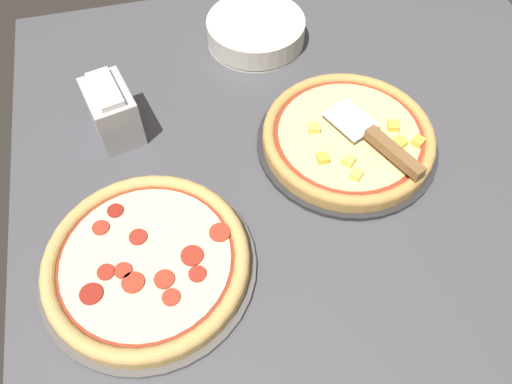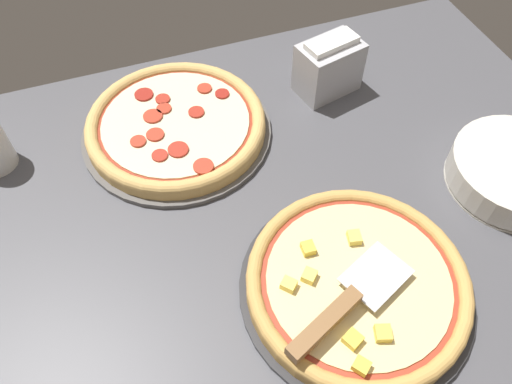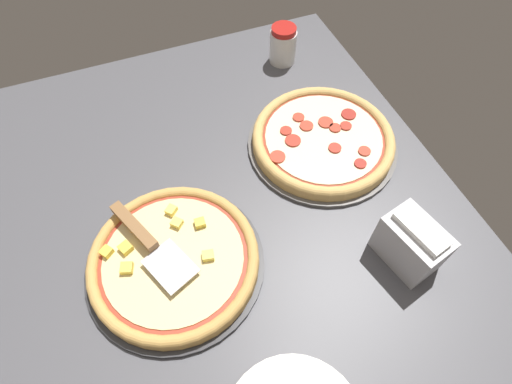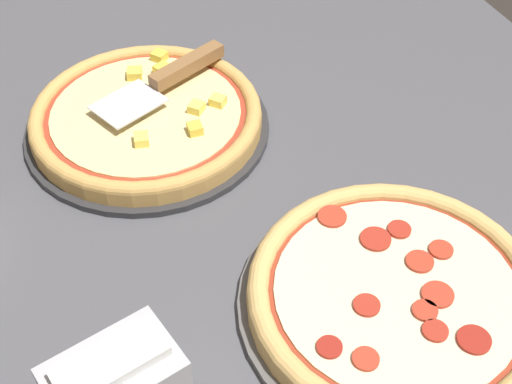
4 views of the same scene
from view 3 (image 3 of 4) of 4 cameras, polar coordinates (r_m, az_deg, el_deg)
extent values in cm
cube|color=#4C4C51|center=(85.15, -9.33, -6.92)|extent=(122.35, 118.13, 3.60)
cylinder|color=#2D2D30|center=(80.89, -11.38, -10.06)|extent=(34.80, 34.80, 1.00)
cylinder|color=tan|center=(79.50, -11.57, -9.61)|extent=(32.71, 32.71, 2.10)
torus|color=tan|center=(78.55, -11.70, -9.30)|extent=(32.71, 32.71, 2.20)
cylinder|color=#A33823|center=(78.49, -11.71, -9.28)|extent=(28.43, 28.43, 0.15)
cylinder|color=beige|center=(78.38, -11.73, -9.24)|extent=(26.82, 26.82, 0.40)
cube|color=yellow|center=(80.46, -18.07, -7.89)|extent=(2.94, 2.92, 1.27)
cube|color=#F9E05B|center=(82.54, -12.02, -2.55)|extent=(2.72, 2.74, 1.27)
cube|color=#F9E05B|center=(80.80, -11.24, -4.36)|extent=(2.76, 2.76, 1.27)
cube|color=yellow|center=(80.27, -8.11, -4.13)|extent=(1.99, 2.16, 1.27)
cube|color=yellow|center=(81.52, -20.58, -7.99)|extent=(2.76, 2.79, 1.27)
cube|color=#F9E05B|center=(76.62, -6.86, -9.01)|extent=(2.33, 2.54, 1.27)
cube|color=#F4D64C|center=(78.81, -17.99, -10.30)|extent=(2.71, 2.75, 1.27)
cylinder|color=#565451|center=(96.96, 9.40, 6.74)|extent=(35.32, 35.32, 1.00)
cylinder|color=#DBAD60|center=(95.86, 9.52, 7.30)|extent=(33.20, 33.20, 1.93)
torus|color=#DBAD60|center=(95.15, 9.60, 7.68)|extent=(33.20, 33.20, 2.46)
cylinder|color=maroon|center=(95.09, 9.60, 7.71)|extent=(28.86, 28.86, 0.15)
cylinder|color=beige|center=(95.00, 9.61, 7.76)|extent=(27.23, 27.23, 0.40)
cylinder|color=#B73823|center=(96.24, 7.22, 9.36)|extent=(3.22, 3.22, 0.40)
cylinder|color=#AD2D1E|center=(94.70, 4.31, 8.72)|extent=(2.81, 2.81, 0.40)
cylinder|color=#B73823|center=(96.88, 11.25, 8.99)|extent=(2.80, 2.80, 0.40)
cylinder|color=maroon|center=(100.63, 13.09, 10.77)|extent=(3.57, 3.57, 0.40)
cylinder|color=#B73823|center=(97.69, 9.93, 9.78)|extent=(3.58, 3.58, 0.40)
cylinder|color=maroon|center=(91.18, 14.69, 3.96)|extent=(2.72, 2.72, 0.40)
cylinder|color=#AD2D1E|center=(92.83, 5.29, 7.33)|extent=(3.67, 3.67, 0.40)
cylinder|color=#B73823|center=(97.93, 6.10, 10.57)|extent=(2.82, 2.82, 0.40)
cylinder|color=#B73823|center=(89.53, 3.10, 5.05)|extent=(3.52, 3.52, 0.40)
cylinder|color=#B73823|center=(93.68, 15.23, 5.66)|extent=(2.82, 2.82, 0.40)
cylinder|color=#AD2D1E|center=(92.75, 11.20, 6.19)|extent=(2.97, 2.97, 0.40)
cylinder|color=#AD2D1E|center=(97.81, 12.71, 9.20)|extent=(2.77, 2.77, 0.40)
cube|color=silver|center=(76.08, -12.14, -10.27)|extent=(11.10, 9.90, 0.24)
cube|color=olive|center=(80.54, -17.02, -4.69)|extent=(12.66, 7.11, 2.00)
cylinder|color=white|center=(116.28, 3.85, 19.99)|extent=(7.23, 7.23, 8.98)
cylinder|color=#B21E19|center=(113.28, 4.01, 22.10)|extent=(6.65, 6.65, 1.40)
cube|color=#B2B2B7|center=(81.30, 21.23, -6.96)|extent=(13.39, 10.31, 10.50)
cube|color=white|center=(76.46, 22.56, -4.96)|extent=(10.85, 6.49, 1.20)
camera|label=1|loc=(0.96, -6.94, 56.98)|focal=35.00mm
camera|label=2|loc=(0.67, -59.52, 31.32)|focal=35.00mm
camera|label=4|loc=(0.78, 63.69, 25.93)|focal=50.00mm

